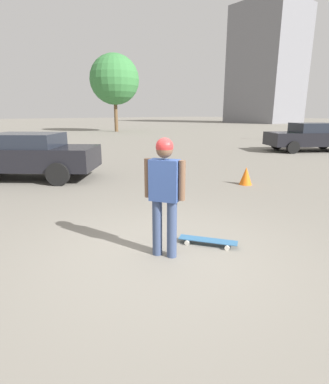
{
  "coord_description": "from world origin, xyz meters",
  "views": [
    {
      "loc": [
        -3.15,
        2.55,
        2.05
      ],
      "look_at": [
        0.0,
        0.0,
        0.97
      ],
      "focal_mm": 28.0,
      "sensor_mm": 36.0,
      "label": 1
    }
  ],
  "objects_px": {
    "skateboard": "(208,241)",
    "car_parked_far": "(311,137)",
    "person": "(165,188)",
    "car_parked_near": "(25,155)",
    "traffic_cone": "(246,176)"
  },
  "relations": [
    {
      "from": "person",
      "to": "car_parked_near",
      "type": "bearing_deg",
      "value": 148.94
    },
    {
      "from": "person",
      "to": "traffic_cone",
      "type": "relative_size",
      "value": 3.33
    },
    {
      "from": "car_parked_near",
      "to": "traffic_cone",
      "type": "height_order",
      "value": "car_parked_near"
    },
    {
      "from": "person",
      "to": "skateboard",
      "type": "distance_m",
      "value": 1.23
    },
    {
      "from": "skateboard",
      "to": "car_parked_near",
      "type": "bearing_deg",
      "value": -27.28
    },
    {
      "from": "skateboard",
      "to": "car_parked_far",
      "type": "xyz_separation_m",
      "value": [
        4.78,
        -13.16,
        0.71
      ]
    },
    {
      "from": "car_parked_near",
      "to": "person",
      "type": "bearing_deg",
      "value": 131.76
    },
    {
      "from": "car_parked_near",
      "to": "traffic_cone",
      "type": "xyz_separation_m",
      "value": [
        -4.89,
        -4.73,
        -0.5
      ]
    },
    {
      "from": "car_parked_far",
      "to": "traffic_cone",
      "type": "xyz_separation_m",
      "value": [
        -2.62,
        9.24,
        -0.52
      ]
    },
    {
      "from": "skateboard",
      "to": "car_parked_far",
      "type": "relative_size",
      "value": 0.18
    },
    {
      "from": "car_parked_far",
      "to": "traffic_cone",
      "type": "relative_size",
      "value": 9.22
    },
    {
      "from": "person",
      "to": "car_parked_near",
      "type": "height_order",
      "value": "person"
    },
    {
      "from": "person",
      "to": "traffic_cone",
      "type": "height_order",
      "value": "person"
    },
    {
      "from": "person",
      "to": "skateboard",
      "type": "relative_size",
      "value": 1.97
    },
    {
      "from": "skateboard",
      "to": "traffic_cone",
      "type": "distance_m",
      "value": 4.48
    }
  ]
}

